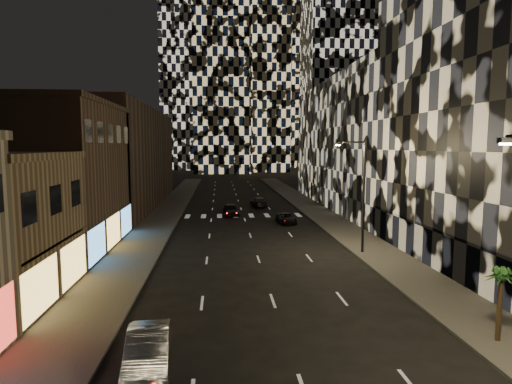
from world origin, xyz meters
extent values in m
cube|color=#47443F|center=(-10.00, 50.00, 0.07)|extent=(4.00, 120.00, 0.15)
cube|color=#47443F|center=(10.00, 50.00, 0.07)|extent=(4.00, 120.00, 0.15)
cube|color=#4C4C47|center=(-7.90, 50.00, 0.07)|extent=(0.20, 120.00, 0.15)
cube|color=#4C4C47|center=(7.90, 50.00, 0.07)|extent=(0.20, 120.00, 0.15)
cube|color=#503B2D|center=(-17.00, 33.50, 6.00)|extent=(10.00, 15.00, 12.00)
cube|color=#503B2D|center=(-17.00, 60.00, 7.00)|extent=(10.00, 40.00, 14.00)
cube|color=#383838|center=(12.30, 24.50, 1.50)|extent=(0.60, 25.00, 3.00)
cube|color=#232326|center=(20.00, 57.00, 9.00)|extent=(16.00, 40.00, 18.00)
cube|color=black|center=(35.00, 135.00, 50.00)|extent=(20.00, 20.00, 100.00)
cube|color=black|center=(-12.00, 165.00, 60.00)|extent=(24.00, 24.00, 120.00)
cube|color=black|center=(-2.00, 140.00, 47.50)|extent=(18.00, 18.00, 95.00)
cube|color=black|center=(6.40, 10.00, 8.93)|extent=(0.50, 0.25, 0.18)
cube|color=#FFEAB2|center=(6.40, 10.00, 8.81)|extent=(0.35, 0.18, 0.06)
cylinder|color=black|center=(8.60, 30.00, 4.65)|extent=(0.20, 0.20, 9.00)
cylinder|color=black|center=(7.50, 30.00, 9.05)|extent=(2.20, 0.14, 0.14)
cube|color=black|center=(6.40, 30.00, 8.93)|extent=(0.50, 0.25, 0.18)
cube|color=#FFEAB2|center=(6.40, 30.00, 8.81)|extent=(0.35, 0.18, 0.06)
imported|color=gray|center=(-5.80, 12.91, 0.77)|extent=(2.07, 4.82, 1.54)
imported|color=black|center=(-1.53, 49.97, 0.76)|extent=(2.32, 4.67, 1.53)
imported|color=black|center=(2.66, 57.86, 0.67)|extent=(2.35, 4.80, 1.34)
imported|color=black|center=(4.60, 44.28, 0.57)|extent=(2.08, 4.19, 1.14)
cylinder|color=#47331E|center=(9.31, 13.91, 1.58)|extent=(0.21, 0.21, 2.85)
sphere|color=#1C4819|center=(9.31, 13.91, 3.14)|extent=(0.62, 0.62, 0.62)
cone|color=#1C4819|center=(9.52, 13.99, 3.09)|extent=(1.24, 0.67, 0.75)
cone|color=#1C4819|center=(9.37, 14.12, 3.09)|extent=(0.61, 1.25, 0.75)
cone|color=#1C4819|center=(9.18, 14.09, 3.09)|extent=(0.90, 1.17, 0.75)
cone|color=#1C4819|center=(9.09, 13.93, 3.09)|extent=(1.25, 0.35, 0.75)
cone|color=#1C4819|center=(9.15, 13.75, 3.09)|extent=(1.03, 1.07, 0.75)
cone|color=#1C4819|center=(9.34, 13.69, 3.09)|extent=(0.42, 1.26, 0.75)
cone|color=#1C4819|center=(9.50, 13.80, 3.09)|extent=(1.19, 0.84, 0.75)
camera|label=1|loc=(-2.95, -3.30, 8.74)|focal=30.00mm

